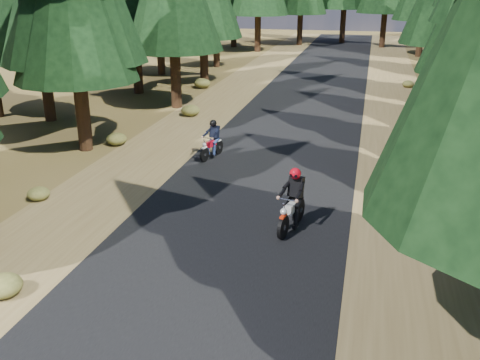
# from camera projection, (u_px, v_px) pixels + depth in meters

# --- Properties ---
(ground) EXTENTS (120.00, 120.00, 0.00)m
(ground) POSITION_uv_depth(u_px,v_px,m) (226.00, 241.00, 13.42)
(ground) COLOR #4D3C1B
(ground) RESTS_ON ground
(road) EXTENTS (6.00, 100.00, 0.01)m
(road) POSITION_uv_depth(u_px,v_px,m) (265.00, 175.00, 17.96)
(road) COLOR black
(road) RESTS_ON ground
(shoulder_l) EXTENTS (3.20, 100.00, 0.01)m
(shoulder_l) POSITION_uv_depth(u_px,v_px,m) (138.00, 164.00, 18.98)
(shoulder_l) COLOR brown
(shoulder_l) RESTS_ON ground
(shoulder_r) EXTENTS (3.20, 100.00, 0.01)m
(shoulder_r) POSITION_uv_depth(u_px,v_px,m) (407.00, 187.00, 16.95)
(shoulder_r) COLOR brown
(shoulder_r) RESTS_ON ground
(log_near) EXTENTS (5.02, 3.12, 0.32)m
(log_near) POSITION_uv_depth(u_px,v_px,m) (468.00, 166.00, 18.32)
(log_near) COLOR #4C4233
(log_near) RESTS_ON ground
(understory_shrubs) EXTENTS (14.91, 32.73, 0.64)m
(understory_shrubs) POSITION_uv_depth(u_px,v_px,m) (319.00, 148.00, 19.90)
(understory_shrubs) COLOR #474C1E
(understory_shrubs) RESTS_ON ground
(rider_lead) EXTENTS (0.93, 1.93, 1.65)m
(rider_lead) POSITION_uv_depth(u_px,v_px,m) (292.00, 210.00, 13.86)
(rider_lead) COLOR beige
(rider_lead) RESTS_ON road
(rider_follow) EXTENTS (0.84, 1.64, 1.40)m
(rider_follow) POSITION_uv_depth(u_px,v_px,m) (212.00, 146.00, 19.52)
(rider_follow) COLOR #A60B1A
(rider_follow) RESTS_ON road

